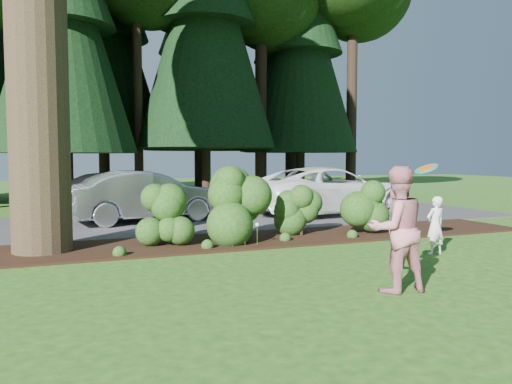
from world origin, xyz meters
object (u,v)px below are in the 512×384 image
Objects in this scene: child at (435,225)px; adult at (396,229)px; car_silver_wagon at (146,196)px; frisbee at (426,169)px; car_dark_suv at (123,194)px; car_white_suv at (329,191)px.

adult is at bearing 33.69° from child.
car_silver_wagon is 3.93× the size of child.
car_silver_wagon is at bearing 124.28° from frisbee.
car_silver_wagon reaches higher than child.
car_dark_suv is at bearing -72.13° from adult.
car_dark_suv is at bearing 120.41° from frisbee.
child is 1.25m from frisbee.
car_white_suv is 7.35m from child.
frisbee reaches higher than car_dark_suv.
car_silver_wagon is 2.05m from car_dark_suv.
car_silver_wagon is at bearing -72.25° from adult.
child is at bearing -90.13° from frisbee.
child is at bearing -156.20° from car_silver_wagon.
car_white_suv is at bearing -102.09° from car_silver_wagon.
car_white_suv is at bearing -96.42° from car_dark_suv.
car_dark_suv is at bearing 64.86° from car_white_suv.
car_silver_wagon is at bearing 80.50° from car_white_suv.
car_silver_wagon is 6.42m from car_white_suv.
car_white_suv is at bearing 77.47° from frisbee.
car_dark_suv is at bearing -65.76° from child.
car_silver_wagon is at bearing -154.23° from car_dark_suv.
child is at bearing -138.45° from car_dark_suv.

